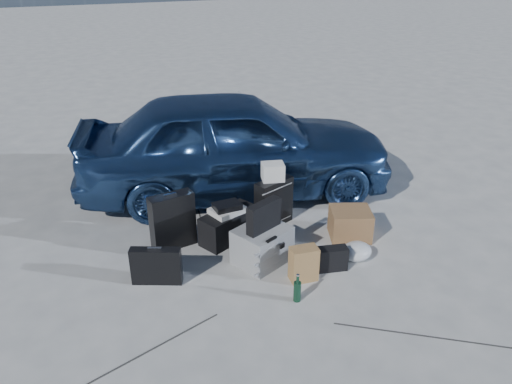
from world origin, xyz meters
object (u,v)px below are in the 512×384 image
(briefcase, at_px, (156,266))
(green_bottle, at_px, (297,288))
(suitcase_left, at_px, (173,221))
(duffel_bag, at_px, (229,226))
(suitcase_right, at_px, (274,202))
(pelican_case, at_px, (262,245))
(cardboard_box, at_px, (350,224))
(car, at_px, (235,143))

(briefcase, relative_size, green_bottle, 1.76)
(briefcase, xyz_separation_m, green_bottle, (1.13, -0.79, -0.05))
(suitcase_left, distance_m, duffel_bag, 0.63)
(suitcase_right, bearing_deg, briefcase, -178.90)
(pelican_case, height_order, suitcase_left, suitcase_left)
(briefcase, bearing_deg, cardboard_box, 24.42)
(briefcase, height_order, green_bottle, briefcase)
(suitcase_right, bearing_deg, green_bottle, -126.84)
(duffel_bag, bearing_deg, pelican_case, -98.87)
(briefcase, xyz_separation_m, suitcase_left, (0.32, 0.60, 0.12))
(car, bearing_deg, suitcase_right, -161.58)
(pelican_case, relative_size, duffel_bag, 0.78)
(briefcase, height_order, duffel_bag, briefcase)
(suitcase_right, distance_m, cardboard_box, 0.91)
(duffel_bag, bearing_deg, suitcase_left, 146.02)
(suitcase_right, relative_size, duffel_bag, 0.85)
(briefcase, xyz_separation_m, cardboard_box, (2.21, 0.02, -0.02))
(pelican_case, bearing_deg, suitcase_right, 33.08)
(car, distance_m, suitcase_left, 1.58)
(suitcase_left, relative_size, suitcase_right, 1.08)
(duffel_bag, relative_size, green_bottle, 2.43)
(car, height_order, suitcase_right, car)
(suitcase_right, xyz_separation_m, green_bottle, (-0.41, -1.40, -0.15))
(suitcase_left, xyz_separation_m, green_bottle, (0.81, -1.39, -0.17))
(suitcase_left, bearing_deg, briefcase, -127.04)
(briefcase, relative_size, suitcase_right, 0.85)
(car, height_order, briefcase, car)
(pelican_case, xyz_separation_m, suitcase_left, (-0.77, 0.65, 0.12))
(car, relative_size, pelican_case, 7.62)
(duffel_bag, relative_size, cardboard_box, 1.52)
(car, xyz_separation_m, suitcase_right, (0.09, -1.03, -0.40))
(suitcase_right, height_order, duffel_bag, suitcase_right)
(suitcase_left, xyz_separation_m, cardboard_box, (1.89, -0.58, -0.14))
(suitcase_left, height_order, green_bottle, suitcase_left)
(pelican_case, distance_m, cardboard_box, 1.12)
(car, bearing_deg, briefcase, 152.05)
(cardboard_box, distance_m, green_bottle, 1.35)
(suitcase_right, bearing_deg, suitcase_left, 160.07)
(car, xyz_separation_m, suitcase_left, (-1.12, -1.04, -0.38))
(pelican_case, xyz_separation_m, duffel_bag, (-0.16, 0.56, -0.02))
(suitcase_left, distance_m, cardboard_box, 1.98)
(suitcase_left, relative_size, cardboard_box, 1.40)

